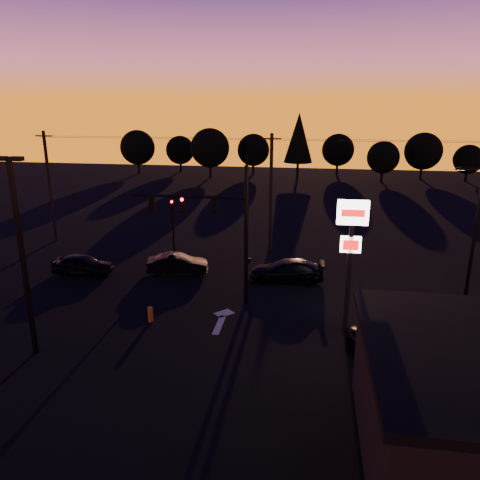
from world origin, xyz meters
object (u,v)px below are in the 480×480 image
(secondary_signal, at_px, (173,219))
(suv_parked, at_px, (385,355))
(streetlight, at_px, (473,232))
(traffic_signal_mast, at_px, (218,220))
(car_right, at_px, (286,270))
(parking_lot_light, at_px, (21,245))
(car_left, at_px, (82,264))
(bollard, at_px, (150,314))
(car_mid, at_px, (177,264))
(pylon_sign, at_px, (351,238))

(secondary_signal, height_order, suv_parked, secondary_signal)
(streetlight, bearing_deg, secondary_signal, 162.44)
(traffic_signal_mast, bearing_deg, car_right, 45.49)
(secondary_signal, distance_m, suv_parked, 19.20)
(secondary_signal, distance_m, car_right, 9.64)
(parking_lot_light, distance_m, car_left, 11.24)
(car_right, bearing_deg, bollard, -48.62)
(traffic_signal_mast, relative_size, streetlight, 1.07)
(streetlight, distance_m, car_mid, 18.26)
(traffic_signal_mast, bearing_deg, bollard, -135.10)
(traffic_signal_mast, relative_size, car_right, 1.76)
(secondary_signal, relative_size, car_left, 1.08)
(parking_lot_light, distance_m, car_mid, 12.58)
(car_right, bearing_deg, car_left, -90.29)
(bollard, xyz_separation_m, car_right, (6.85, 6.90, 0.30))
(car_right, relative_size, suv_parked, 1.00)
(pylon_sign, distance_m, car_left, 18.41)
(car_mid, bearing_deg, suv_parked, -139.65)
(car_left, xyz_separation_m, car_right, (13.70, 0.85, 0.02))
(secondary_signal, height_order, parking_lot_light, parking_lot_light)
(pylon_sign, bearing_deg, car_mid, 148.50)
(secondary_signal, distance_m, car_mid, 4.22)
(pylon_sign, height_order, car_right, pylon_sign)
(traffic_signal_mast, distance_m, car_right, 6.80)
(car_right, bearing_deg, car_mid, -96.23)
(car_left, bearing_deg, bollard, -132.40)
(car_mid, bearing_deg, secondary_signal, 9.79)
(car_mid, bearing_deg, pylon_sign, -131.65)
(pylon_sign, distance_m, car_mid, 13.33)
(car_left, bearing_deg, car_right, -87.40)
(streetlight, bearing_deg, parking_lot_light, -158.35)
(pylon_sign, height_order, streetlight, streetlight)
(bollard, relative_size, suv_parked, 0.17)
(suv_parked, bearing_deg, secondary_signal, 122.10)
(pylon_sign, bearing_deg, secondary_signal, 140.23)
(car_left, bearing_deg, secondary_signal, -49.05)
(traffic_signal_mast, xyz_separation_m, pylon_sign, (7.10, -2.49, -0.02))
(traffic_signal_mast, distance_m, suv_parked, 11.30)
(parking_lot_light, height_order, pylon_sign, parking_lot_light)
(streetlight, bearing_deg, pylon_sign, -149.92)
(parking_lot_light, distance_m, car_right, 16.16)
(bollard, bearing_deg, parking_lot_light, -137.79)
(pylon_sign, xyz_separation_m, suv_parked, (1.49, -3.50, -4.24))
(suv_parked, bearing_deg, traffic_signal_mast, 132.17)
(bollard, bearing_deg, suv_parked, -13.88)
(streetlight, height_order, car_right, streetlight)
(parking_lot_light, xyz_separation_m, suv_parked, (15.99, 1.00, -4.59))
(traffic_signal_mast, height_order, streetlight, traffic_signal_mast)
(secondary_signal, relative_size, streetlight, 0.54)
(traffic_signal_mast, xyz_separation_m, suv_parked, (8.58, -6.00, -4.26))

